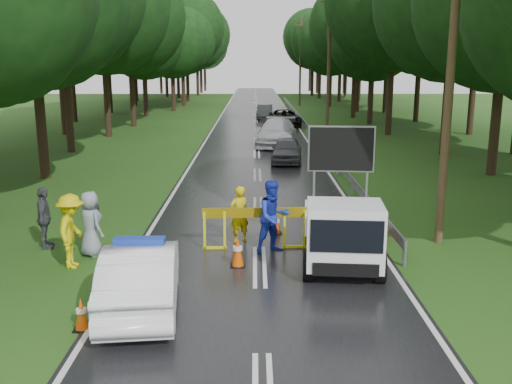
{
  "coord_description": "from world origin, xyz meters",
  "views": [
    {
      "loc": [
        -0.13,
        -13.77,
        5.12
      ],
      "look_at": [
        -0.09,
        2.86,
        1.3
      ],
      "focal_mm": 40.0,
      "sensor_mm": 36.0,
      "label": 1
    }
  ],
  "objects_px": {
    "police_sedan": "(141,276)",
    "queue_car_second": "(277,133)",
    "queue_car_third": "(285,118)",
    "work_truck": "(341,230)",
    "queue_car_fourth": "(265,112)",
    "queue_car_first": "(287,150)",
    "civilian": "(273,217)",
    "barrier": "(255,218)",
    "officer": "(239,214)"
  },
  "relations": [
    {
      "from": "police_sedan",
      "to": "queue_car_second",
      "type": "xyz_separation_m",
      "value": [
        3.78,
        23.96,
        0.1
      ]
    },
    {
      "from": "police_sedan",
      "to": "queue_car_first",
      "type": "distance_m",
      "value": 18.42
    },
    {
      "from": "barrier",
      "to": "officer",
      "type": "height_order",
      "value": "officer"
    },
    {
      "from": "queue_car_third",
      "to": "work_truck",
      "type": "bearing_deg",
      "value": -95.11
    },
    {
      "from": "barrier",
      "to": "queue_car_first",
      "type": "bearing_deg",
      "value": 80.76
    },
    {
      "from": "police_sedan",
      "to": "officer",
      "type": "bearing_deg",
      "value": -120.15
    },
    {
      "from": "officer",
      "to": "civilian",
      "type": "xyz_separation_m",
      "value": [
        0.95,
        -0.85,
        0.17
      ]
    },
    {
      "from": "civilian",
      "to": "queue_car_third",
      "type": "distance_m",
      "value": 31.32
    },
    {
      "from": "queue_car_second",
      "to": "queue_car_third",
      "type": "relative_size",
      "value": 1.16
    },
    {
      "from": "queue_car_first",
      "to": "queue_car_second",
      "type": "distance_m",
      "value": 6.01
    },
    {
      "from": "work_truck",
      "to": "queue_car_second",
      "type": "xyz_separation_m",
      "value": [
        -0.84,
        21.31,
        -0.12
      ]
    },
    {
      "from": "work_truck",
      "to": "queue_car_second",
      "type": "distance_m",
      "value": 21.32
    },
    {
      "from": "police_sedan",
      "to": "queue_car_second",
      "type": "height_order",
      "value": "queue_car_second"
    },
    {
      "from": "work_truck",
      "to": "queue_car_third",
      "type": "bearing_deg",
      "value": 94.56
    },
    {
      "from": "police_sedan",
      "to": "queue_car_second",
      "type": "distance_m",
      "value": 24.26
    },
    {
      "from": "work_truck",
      "to": "officer",
      "type": "xyz_separation_m",
      "value": [
        -2.67,
        1.81,
        -0.09
      ]
    },
    {
      "from": "barrier",
      "to": "officer",
      "type": "distance_m",
      "value": 0.76
    },
    {
      "from": "civilian",
      "to": "work_truck",
      "type": "bearing_deg",
      "value": -55.75
    },
    {
      "from": "work_truck",
      "to": "officer",
      "type": "relative_size",
      "value": 2.65
    },
    {
      "from": "police_sedan",
      "to": "work_truck",
      "type": "xyz_separation_m",
      "value": [
        4.62,
        2.65,
        0.22
      ]
    },
    {
      "from": "barrier",
      "to": "queue_car_third",
      "type": "xyz_separation_m",
      "value": [
        2.46,
        31.02,
        -0.23
      ]
    },
    {
      "from": "police_sedan",
      "to": "officer",
      "type": "relative_size",
      "value": 2.63
    },
    {
      "from": "civilian",
      "to": "queue_car_second",
      "type": "bearing_deg",
      "value": 61.07
    },
    {
      "from": "queue_car_fourth",
      "to": "work_truck",
      "type": "bearing_deg",
      "value": -84.87
    },
    {
      "from": "police_sedan",
      "to": "officer",
      "type": "distance_m",
      "value": 4.87
    },
    {
      "from": "barrier",
      "to": "queue_car_fourth",
      "type": "distance_m",
      "value": 37.03
    },
    {
      "from": "work_truck",
      "to": "queue_car_first",
      "type": "distance_m",
      "value": 15.32
    },
    {
      "from": "queue_car_first",
      "to": "barrier",
      "type": "bearing_deg",
      "value": -91.75
    },
    {
      "from": "barrier",
      "to": "queue_car_second",
      "type": "bearing_deg",
      "value": 83.58
    },
    {
      "from": "barrier",
      "to": "officer",
      "type": "xyz_separation_m",
      "value": [
        -0.44,
        0.61,
        -0.06
      ]
    },
    {
      "from": "queue_car_first",
      "to": "queue_car_fourth",
      "type": "bearing_deg",
      "value": 96.87
    },
    {
      "from": "barrier",
      "to": "civilian",
      "type": "distance_m",
      "value": 0.57
    },
    {
      "from": "officer",
      "to": "queue_car_second",
      "type": "bearing_deg",
      "value": -124.78
    },
    {
      "from": "queue_car_first",
      "to": "queue_car_fourth",
      "type": "distance_m",
      "value": 22.92
    },
    {
      "from": "queue_car_second",
      "to": "police_sedan",
      "type": "bearing_deg",
      "value": -91.08
    },
    {
      "from": "work_truck",
      "to": "civilian",
      "type": "bearing_deg",
      "value": 155.7
    },
    {
      "from": "queue_car_second",
      "to": "queue_car_fourth",
      "type": "height_order",
      "value": "queue_car_second"
    },
    {
      "from": "barrier",
      "to": "queue_car_first",
      "type": "height_order",
      "value": "queue_car_first"
    },
    {
      "from": "police_sedan",
      "to": "queue_car_fourth",
      "type": "height_order",
      "value": "police_sedan"
    },
    {
      "from": "barrier",
      "to": "queue_car_third",
      "type": "relative_size",
      "value": 0.6
    },
    {
      "from": "work_truck",
      "to": "queue_car_fourth",
      "type": "bearing_deg",
      "value": 96.93
    },
    {
      "from": "queue_car_second",
      "to": "queue_car_fourth",
      "type": "relative_size",
      "value": 1.42
    },
    {
      "from": "work_truck",
      "to": "queue_car_first",
      "type": "height_order",
      "value": "work_truck"
    },
    {
      "from": "queue_car_third",
      "to": "queue_car_fourth",
      "type": "height_order",
      "value": "queue_car_third"
    },
    {
      "from": "barrier",
      "to": "queue_car_second",
      "type": "height_order",
      "value": "queue_car_second"
    },
    {
      "from": "police_sedan",
      "to": "queue_car_third",
      "type": "xyz_separation_m",
      "value": [
        4.86,
        34.87,
        -0.04
      ]
    },
    {
      "from": "queue_car_first",
      "to": "queue_car_second",
      "type": "xyz_separation_m",
      "value": [
        -0.29,
        6.0,
        0.16
      ]
    },
    {
      "from": "queue_car_fourth",
      "to": "civilian",
      "type": "bearing_deg",
      "value": -87.45
    },
    {
      "from": "barrier",
      "to": "queue_car_third",
      "type": "distance_m",
      "value": 31.12
    },
    {
      "from": "queue_car_fourth",
      "to": "police_sedan",
      "type": "bearing_deg",
      "value": -91.46
    }
  ]
}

